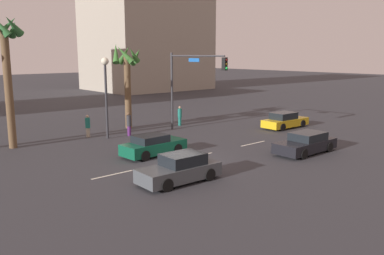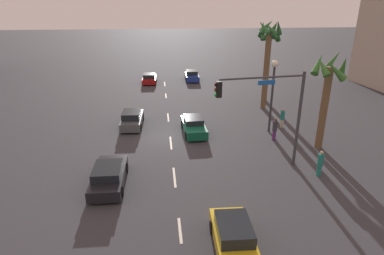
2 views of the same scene
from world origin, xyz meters
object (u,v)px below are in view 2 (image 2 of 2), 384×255
(traffic_signal, at_px, (272,105))
(pedestrian_0, at_px, (282,118))
(car_2, at_px, (109,176))
(pedestrian_2, at_px, (320,163))
(palm_tree_1, at_px, (328,84))
(palm_tree_2, at_px, (268,47))
(pedestrian_1, at_px, (275,129))
(car_5, at_px, (192,76))
(car_3, at_px, (149,78))
(palm_tree_0, at_px, (269,46))
(car_4, at_px, (234,240))
(car_0, at_px, (132,119))
(car_1, at_px, (194,126))
(streetlamp, at_px, (273,83))

(traffic_signal, bearing_deg, pedestrian_0, 152.84)
(car_2, xyz_separation_m, pedestrian_2, (0.26, 13.12, 0.29))
(palm_tree_1, relative_size, palm_tree_2, 0.82)
(pedestrian_1, bearing_deg, car_5, -168.55)
(car_3, height_order, palm_tree_2, palm_tree_2)
(pedestrian_2, distance_m, palm_tree_0, 17.59)
(car_4, xyz_separation_m, pedestrian_2, (-6.09, 6.87, 0.28))
(car_0, height_order, pedestrian_1, pedestrian_1)
(car_4, height_order, pedestrian_0, pedestrian_0)
(car_1, xyz_separation_m, car_4, (14.12, 0.28, 0.01))
(pedestrian_1, bearing_deg, pedestrian_2, 8.87)
(car_2, bearing_deg, pedestrian_0, 120.88)
(car_2, height_order, pedestrian_0, pedestrian_0)
(palm_tree_2, bearing_deg, car_5, -155.73)
(car_1, distance_m, pedestrian_0, 7.88)
(traffic_signal, height_order, pedestrian_1, traffic_signal)
(pedestrian_2, xyz_separation_m, palm_tree_2, (-14.06, 0.76, 5.32))
(car_4, bearing_deg, pedestrian_0, 152.60)
(streetlamp, bearing_deg, car_1, -93.38)
(car_1, height_order, traffic_signal, traffic_signal)
(car_0, relative_size, car_2, 0.93)
(palm_tree_1, bearing_deg, pedestrian_0, -164.36)
(car_0, height_order, streetlamp, streetlamp)
(car_2, bearing_deg, car_0, 175.88)
(palm_tree_1, bearing_deg, palm_tree_2, -173.20)
(car_5, relative_size, palm_tree_1, 0.57)
(pedestrian_0, xyz_separation_m, pedestrian_2, (8.53, -0.71, 0.01))
(car_0, xyz_separation_m, car_4, (16.26, 5.54, -0.03))
(pedestrian_1, relative_size, pedestrian_2, 1.06)
(traffic_signal, relative_size, pedestrian_2, 3.71)
(car_3, relative_size, pedestrian_0, 2.33)
(car_4, xyz_separation_m, traffic_signal, (-7.50, 3.92, 3.75))
(car_4, relative_size, palm_tree_2, 0.51)
(car_3, xyz_separation_m, car_5, (-0.94, 5.90, 0.03))
(car_0, relative_size, streetlamp, 0.71)
(traffic_signal, xyz_separation_m, pedestrian_2, (1.41, 2.94, -3.47))
(pedestrian_1, height_order, palm_tree_0, palm_tree_0)
(streetlamp, distance_m, palm_tree_1, 4.51)
(palm_tree_1, bearing_deg, car_0, -112.95)
(palm_tree_1, bearing_deg, pedestrian_2, -25.48)
(palm_tree_0, distance_m, palm_tree_1, 12.69)
(pedestrian_2, bearing_deg, palm_tree_0, 174.01)
(car_1, distance_m, pedestrian_2, 10.76)
(pedestrian_1, bearing_deg, car_0, -110.55)
(streetlamp, relative_size, palm_tree_1, 0.83)
(traffic_signal, relative_size, streetlamp, 1.06)
(pedestrian_1, bearing_deg, traffic_signal, -24.45)
(car_5, distance_m, pedestrian_0, 19.89)
(car_2, bearing_deg, car_5, 163.96)
(car_1, relative_size, car_3, 1.07)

